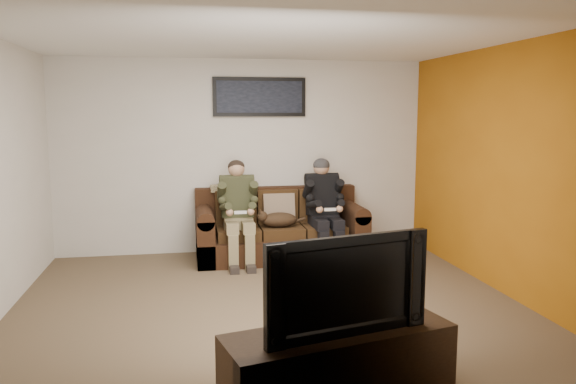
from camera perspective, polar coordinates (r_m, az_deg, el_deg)
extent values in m
plane|color=brown|center=(5.73, -1.99, -11.27)|extent=(5.00, 5.00, 0.00)
plane|color=silver|center=(5.45, -2.13, 15.49)|extent=(5.00, 5.00, 0.00)
plane|color=beige|center=(7.66, -4.53, 3.61)|extent=(5.00, 0.00, 5.00)
plane|color=beige|center=(3.25, 3.77, -2.60)|extent=(5.00, 0.00, 5.00)
plane|color=beige|center=(6.30, 21.06, 2.11)|extent=(0.00, 4.50, 4.50)
plane|color=#A15B10|center=(6.30, 20.98, 2.11)|extent=(0.00, 4.50, 4.50)
cube|color=black|center=(7.41, -0.78, -5.55)|extent=(2.18, 0.94, 0.30)
cube|color=black|center=(7.67, -1.25, -1.67)|extent=(2.18, 0.20, 0.59)
cube|color=black|center=(7.28, -8.43, -4.69)|extent=(0.22, 0.94, 0.59)
cube|color=black|center=(7.60, 6.54, -4.11)|extent=(0.22, 0.94, 0.59)
cylinder|color=black|center=(7.22, -8.48, -2.39)|extent=(0.22, 0.94, 0.22)
cylinder|color=black|center=(7.54, 6.58, -1.90)|extent=(0.22, 0.94, 0.22)
cube|color=#382411|center=(7.24, -5.10, -4.14)|extent=(0.54, 0.59, 0.14)
cube|color=#382411|center=(7.46, -5.33, -1.53)|extent=(0.54, 0.14, 0.44)
cube|color=#382411|center=(7.31, -0.71, -3.98)|extent=(0.54, 0.59, 0.14)
cube|color=#382411|center=(7.53, -1.08, -1.40)|extent=(0.54, 0.14, 0.44)
cube|color=#382411|center=(7.42, 3.56, -3.81)|extent=(0.54, 0.59, 0.14)
cube|color=#382411|center=(7.64, 3.07, -1.27)|extent=(0.54, 0.14, 0.44)
cube|color=#816A55|center=(7.42, -0.94, -1.70)|extent=(0.42, 0.20, 0.41)
cube|color=#BAB289|center=(7.53, -6.19, 0.38)|extent=(0.45, 0.22, 0.08)
cube|color=#8B7D57|center=(7.18, -5.09, -3.10)|extent=(0.36, 0.30, 0.14)
cube|color=#30321E|center=(7.23, -5.20, -0.62)|extent=(0.40, 0.30, 0.53)
cylinder|color=#30321E|center=(7.22, -5.24, 1.06)|extent=(0.44, 0.18, 0.18)
sphere|color=tan|center=(7.22, -5.27, 2.33)|extent=(0.21, 0.21, 0.21)
cube|color=#8B7D57|center=(6.98, -5.76, -3.52)|extent=(0.15, 0.42, 0.13)
cube|color=#8B7D57|center=(7.00, -4.12, -3.47)|extent=(0.15, 0.42, 0.13)
cube|color=#8B7D57|center=(6.85, -5.58, -6.14)|extent=(0.12, 0.13, 0.44)
cube|color=#8B7D57|center=(6.87, -3.91, -6.08)|extent=(0.12, 0.13, 0.44)
cube|color=black|center=(6.82, -5.50, -7.75)|extent=(0.11, 0.26, 0.08)
cube|color=black|center=(6.84, -3.82, -7.68)|extent=(0.11, 0.26, 0.08)
cylinder|color=#30321E|center=(7.13, -6.76, 0.05)|extent=(0.11, 0.30, 0.28)
cylinder|color=#30321E|center=(7.16, -3.56, 0.13)|extent=(0.11, 0.30, 0.28)
cylinder|color=#30321E|center=(6.94, -6.37, -1.50)|extent=(0.14, 0.32, 0.15)
cylinder|color=#30321E|center=(6.97, -3.58, -1.42)|extent=(0.14, 0.32, 0.15)
sphere|color=tan|center=(6.83, -5.95, -2.07)|extent=(0.09, 0.09, 0.09)
sphere|color=tan|center=(6.86, -3.79, -2.01)|extent=(0.09, 0.09, 0.09)
cube|color=white|center=(6.82, -4.85, -2.07)|extent=(0.15, 0.04, 0.03)
ellipsoid|color=black|center=(7.23, -5.28, 2.58)|extent=(0.22, 0.22, 0.17)
cube|color=black|center=(7.37, 3.63, -2.80)|extent=(0.36, 0.30, 0.14)
cube|color=black|center=(7.41, 3.46, -0.38)|extent=(0.40, 0.30, 0.53)
cylinder|color=black|center=(7.40, 3.44, 1.25)|extent=(0.44, 0.18, 0.18)
sphere|color=#A97C5E|center=(7.41, 3.41, 2.50)|extent=(0.21, 0.21, 0.21)
cube|color=black|center=(7.16, 3.24, -3.21)|extent=(0.15, 0.42, 0.13)
cube|color=black|center=(7.21, 4.79, -3.14)|extent=(0.15, 0.42, 0.13)
cube|color=black|center=(7.03, 3.61, -5.74)|extent=(0.12, 0.13, 0.44)
cube|color=black|center=(7.08, 5.19, -5.66)|extent=(0.12, 0.13, 0.44)
cube|color=black|center=(7.00, 3.76, -7.31)|extent=(0.11, 0.26, 0.08)
cube|color=black|center=(7.05, 5.34, -7.21)|extent=(0.11, 0.26, 0.08)
cylinder|color=black|center=(7.29, 2.07, 0.28)|extent=(0.11, 0.30, 0.28)
cylinder|color=black|center=(7.38, 5.11, 0.35)|extent=(0.11, 0.30, 0.28)
cylinder|color=black|center=(7.10, 2.69, -1.23)|extent=(0.14, 0.32, 0.15)
cylinder|color=black|center=(7.19, 5.33, -1.15)|extent=(0.14, 0.32, 0.15)
sphere|color=#A97C5E|center=(7.01, 3.23, -1.79)|extent=(0.09, 0.09, 0.09)
sphere|color=#A97C5E|center=(7.07, 5.27, -1.71)|extent=(0.09, 0.09, 0.09)
cube|color=white|center=(7.02, 4.30, -1.78)|extent=(0.15, 0.04, 0.03)
ellipsoid|color=black|center=(7.40, 3.41, 2.73)|extent=(0.22, 0.22, 0.19)
ellipsoid|color=#3F2A18|center=(7.20, -0.92, -2.84)|extent=(0.47, 0.26, 0.19)
sphere|color=#3F2A18|center=(7.13, -2.63, -2.51)|extent=(0.14, 0.14, 0.14)
cone|color=#3F2A18|center=(7.08, -2.75, -2.01)|extent=(0.04, 0.04, 0.04)
cone|color=#3F2A18|center=(7.15, -2.83, -1.91)|extent=(0.04, 0.04, 0.04)
cylinder|color=#3F2A18|center=(7.30, 0.87, -2.97)|extent=(0.26, 0.13, 0.08)
cube|color=black|center=(7.63, -2.91, 9.62)|extent=(1.25, 0.04, 0.52)
cube|color=black|center=(7.61, -2.88, 9.63)|extent=(1.15, 0.01, 0.42)
cube|color=black|center=(3.90, 5.19, -17.10)|extent=(1.62, 0.84, 0.49)
imported|color=black|center=(3.69, 5.30, -9.07)|extent=(1.14, 0.41, 0.66)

